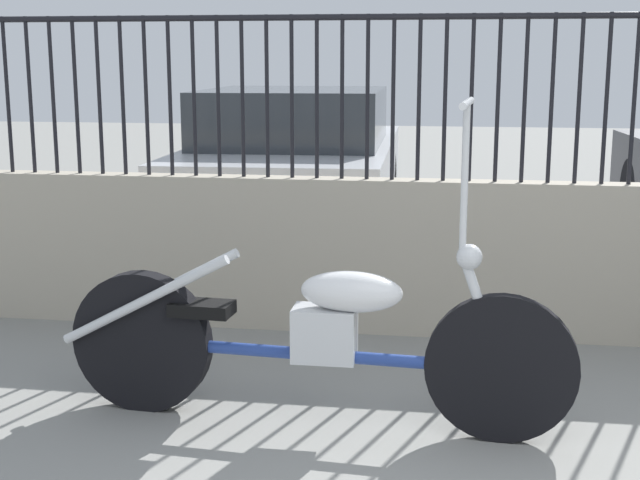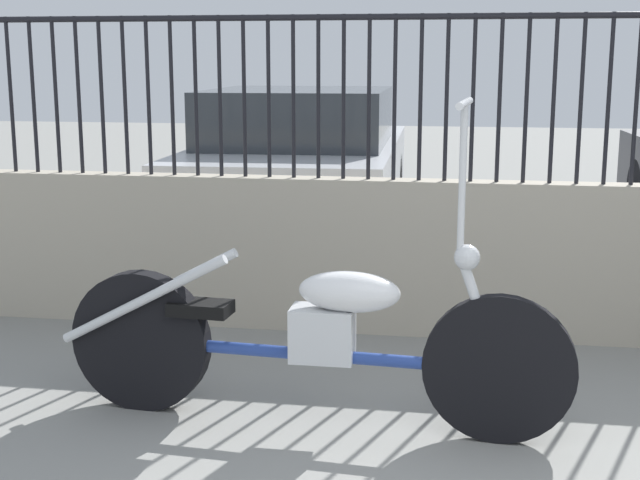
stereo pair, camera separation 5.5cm
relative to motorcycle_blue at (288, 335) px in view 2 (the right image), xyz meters
name	(u,v)px [view 2 (the right image)]	position (x,y,z in m)	size (l,w,h in m)	color
low_wall	(572,263)	(1.38, 1.44, 0.05)	(9.05, 0.18, 0.93)	#B2A893
fence_railing	(582,78)	(1.38, 1.44, 1.11)	(9.05, 0.04, 0.94)	black
motorcycle_blue	(288,335)	(0.00, 0.00, 0.00)	(2.33, 0.52, 1.47)	black
car_silver	(302,162)	(-0.73, 4.31, 0.27)	(1.87, 4.11, 1.36)	black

